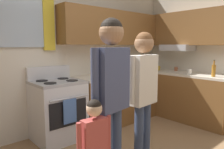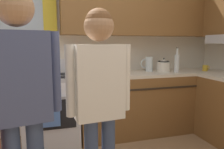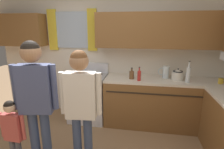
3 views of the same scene
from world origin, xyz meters
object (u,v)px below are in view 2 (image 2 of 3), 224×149
object	(u,v)px
stove_oven	(51,108)
bottle_squat_brown	(114,69)
bottle_tall_clear	(177,63)
mug_mustard_yellow	(205,68)
adult_holding_child	(20,87)
bottle_sauce_red	(126,68)
adult_in_plaid	(99,90)
stovetop_kettle	(164,65)
water_pitcher	(149,64)

from	to	relation	value
stove_oven	bottle_squat_brown	xyz separation A→B (m)	(0.85, -0.08, 0.51)
bottle_tall_clear	mug_mustard_yellow	size ratio (longest dim) A/B	3.05
stove_oven	adult_holding_child	world-z (taller)	adult_holding_child
bottle_sauce_red	adult_in_plaid	size ratio (longest dim) A/B	0.16
bottle_sauce_red	stovetop_kettle	xyz separation A→B (m)	(0.67, 0.16, 0.00)
bottle_tall_clear	stovetop_kettle	size ratio (longest dim) A/B	1.34
bottle_squat_brown	adult_holding_child	distance (m)	1.69
stovetop_kettle	stove_oven	bearing A→B (deg)	179.73
stove_oven	adult_holding_child	xyz separation A→B (m)	(-0.18, -1.43, 0.58)
bottle_squat_brown	adult_in_plaid	xyz separation A→B (m)	(-0.50, -1.28, 0.01)
mug_mustard_yellow	adult_holding_child	distance (m)	2.82
water_pitcher	adult_in_plaid	world-z (taller)	adult_in_plaid
mug_mustard_yellow	adult_holding_child	size ratio (longest dim) A/B	0.07
mug_mustard_yellow	water_pitcher	bearing A→B (deg)	167.20
stove_oven	adult_in_plaid	bearing A→B (deg)	-75.68
bottle_sauce_red	mug_mustard_yellow	xyz separation A→B (m)	(1.33, 0.06, -0.05)
stove_oven	water_pitcher	bearing A→B (deg)	3.42
stove_oven	adult_in_plaid	xyz separation A→B (m)	(0.35, -1.36, 0.52)
bottle_sauce_red	bottle_squat_brown	size ratio (longest dim) A/B	1.20
stove_oven	bottle_sauce_red	distance (m)	1.13
bottle_sauce_red	water_pitcher	bearing A→B (deg)	28.87
stove_oven	bottle_squat_brown	distance (m)	0.99
stove_oven	water_pitcher	distance (m)	1.55
bottle_squat_brown	water_pitcher	world-z (taller)	water_pitcher
adult_holding_child	bottle_tall_clear	bearing A→B (deg)	33.28
bottle_squat_brown	adult_holding_child	world-z (taller)	adult_holding_child
bottle_tall_clear	bottle_sauce_red	bearing A→B (deg)	-177.44
stove_oven	bottle_sauce_red	world-z (taller)	bottle_sauce_red
stovetop_kettle	adult_in_plaid	bearing A→B (deg)	-133.78
bottle_tall_clear	water_pitcher	distance (m)	0.41
mug_mustard_yellow	water_pitcher	distance (m)	0.89
mug_mustard_yellow	adult_in_plaid	distance (m)	2.33
bottle_tall_clear	water_pitcher	world-z (taller)	bottle_tall_clear
bottle_squat_brown	stovetop_kettle	distance (m)	0.80
mug_mustard_yellow	adult_holding_child	world-z (taller)	adult_holding_child
bottle_sauce_red	bottle_squat_brown	world-z (taller)	bottle_sauce_red
water_pitcher	adult_holding_child	bearing A→B (deg)	-137.07
water_pitcher	adult_in_plaid	size ratio (longest dim) A/B	0.14
bottle_tall_clear	bottle_squat_brown	bearing A→B (deg)	176.82
bottle_sauce_red	adult_in_plaid	world-z (taller)	adult_in_plaid
stovetop_kettle	water_pitcher	distance (m)	0.22
adult_in_plaid	mug_mustard_yellow	bearing A→B (deg)	32.49
bottle_sauce_red	stovetop_kettle	distance (m)	0.69
bottle_sauce_red	water_pitcher	size ratio (longest dim) A/B	1.12
bottle_squat_brown	mug_mustard_yellow	bearing A→B (deg)	-1.14
bottle_sauce_red	mug_mustard_yellow	world-z (taller)	bottle_sauce_red
adult_in_plaid	stovetop_kettle	bearing A→B (deg)	46.22
bottle_squat_brown	adult_in_plaid	distance (m)	1.38
bottle_sauce_red	adult_holding_child	world-z (taller)	adult_holding_child
stove_oven	adult_holding_child	distance (m)	1.55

